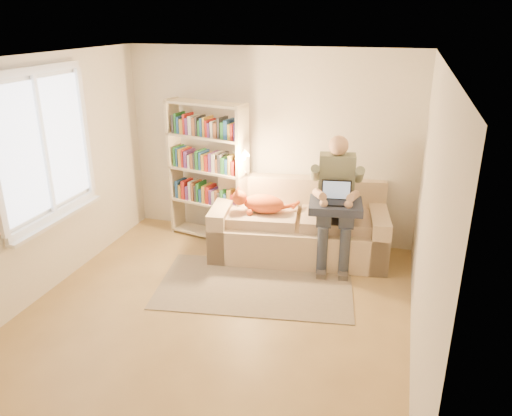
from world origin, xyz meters
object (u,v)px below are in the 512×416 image
(person, at_px, (336,194))
(cat, at_px, (256,203))
(sofa, at_px, (299,229))
(bookshelf, at_px, (208,165))
(laptop, at_px, (340,197))

(person, xyz_separation_m, cat, (-0.99, -0.12, -0.17))
(cat, bearing_deg, person, -1.24)
(sofa, relative_size, bookshelf, 1.22)
(sofa, distance_m, cat, 0.68)
(person, xyz_separation_m, laptop, (0.07, -0.14, 0.02))
(person, xyz_separation_m, bookshelf, (-1.78, 0.25, 0.16))
(cat, xyz_separation_m, laptop, (1.06, -0.02, 0.19))
(laptop, relative_size, bookshelf, 0.21)
(person, relative_size, cat, 2.03)
(sofa, height_order, person, person)
(bookshelf, bearing_deg, laptop, 0.19)
(person, bearing_deg, bookshelf, 163.72)
(sofa, relative_size, laptop, 5.94)
(laptop, xyz_separation_m, bookshelf, (-1.85, 0.39, 0.14))
(bookshelf, bearing_deg, cat, -12.98)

